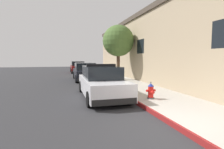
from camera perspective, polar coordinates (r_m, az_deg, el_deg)
The scene contains 9 objects.
ground_plane at distance 14.42m, azimuth -21.33°, elevation -3.39°, with size 29.95×60.00×0.20m, color #2B2B2D.
sidewalk_pavement at distance 14.98m, azimuth 2.12°, elevation -2.04°, with size 2.85×60.00×0.16m, color #ADA89E.
curb_painted_edge at distance 14.62m, azimuth -3.37°, elevation -2.22°, with size 0.08×60.00×0.16m, color maroon.
storefront_building at distance 15.82m, azimuth 19.33°, elevation 8.01°, with size 6.37×27.56×5.63m.
police_cruiser at distance 9.01m, azimuth -3.37°, elevation -2.57°, with size 1.94×4.84×1.68m.
parked_car_silver_ahead at distance 16.28m, azimuth -8.68°, elevation 0.81°, with size 1.94×4.84×1.56m.
parked_car_dark_far at distance 25.38m, azimuth -10.94°, elevation 2.31°, with size 1.94×4.84×1.56m.
fire_hydrant at distance 8.14m, azimuth 12.33°, elevation -5.18°, with size 0.44×0.40×0.76m.
street_tree at distance 15.32m, azimuth 2.03°, elevation 10.68°, with size 2.65×2.65×4.61m.
Camera 1 is at (-3.01, -4.19, 1.95)m, focal length 28.54 mm.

